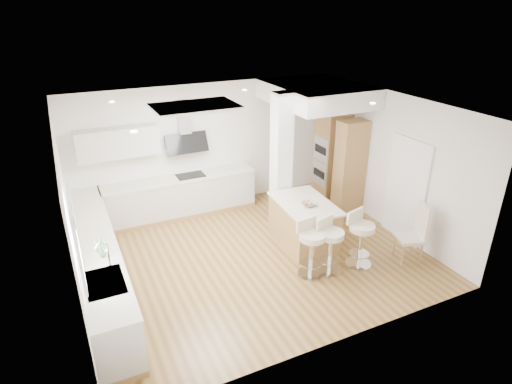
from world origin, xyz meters
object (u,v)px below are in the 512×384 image
bar_stool_c (360,236)px  peninsula (304,223)px  bar_stool_a (311,245)px  bar_stool_b (330,243)px  dining_chair (416,231)px

bar_stool_c → peninsula: bearing=100.6°
bar_stool_a → bar_stool_b: size_ratio=1.02×
peninsula → bar_stool_a: size_ratio=1.44×
bar_stool_a → bar_stool_c: 0.96m
peninsula → dining_chair: (1.50, -1.37, 0.15)m
peninsula → bar_stool_a: 1.07m
bar_stool_a → dining_chair: dining_chair is taller
bar_stool_b → bar_stool_c: 0.60m
bar_stool_a → dining_chair: 1.99m
peninsula → bar_stool_a: (-0.45, -0.96, 0.14)m
bar_stool_a → dining_chair: bearing=-21.0°
peninsula → dining_chair: dining_chair is taller
bar_stool_c → bar_stool_b: bearing=160.4°
bar_stool_b → bar_stool_a: bearing=154.4°
bar_stool_b → bar_stool_c: (0.60, -0.05, 0.01)m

